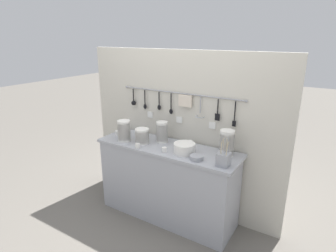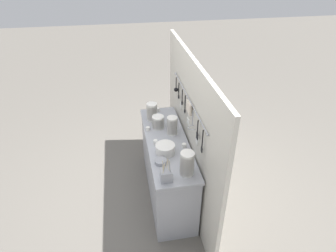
{
  "view_description": "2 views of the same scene",
  "coord_description": "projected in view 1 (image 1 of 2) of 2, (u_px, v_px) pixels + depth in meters",
  "views": [
    {
      "loc": [
        1.45,
        -2.33,
        1.96
      ],
      "look_at": [
        0.03,
        -0.04,
        1.09
      ],
      "focal_mm": 30.0,
      "sensor_mm": 36.0,
      "label": 1
    },
    {
      "loc": [
        2.67,
        -0.46,
        2.77
      ],
      "look_at": [
        -0.05,
        0.02,
        1.01
      ],
      "focal_mm": 30.0,
      "sensor_mm": 36.0,
      "label": 2
    }
  ],
  "objects": [
    {
      "name": "cup_centre",
      "position": [
        117.0,
        133.0,
        3.3
      ],
      "size": [
        0.05,
        0.05,
        0.05
      ],
      "color": "silver",
      "rests_on": "counter"
    },
    {
      "name": "steel_mixing_bowl",
      "position": [
        197.0,
        158.0,
        2.64
      ],
      "size": [
        0.13,
        0.13,
        0.04
      ],
      "color": "#93969E",
      "rests_on": "counter"
    },
    {
      "name": "cutlery_caddy",
      "position": [
        223.0,
        159.0,
        2.51
      ],
      "size": [
        0.11,
        0.11,
        0.27
      ],
      "color": "#93969E",
      "rests_on": "counter"
    },
    {
      "name": "counter",
      "position": [
        167.0,
        182.0,
        3.09
      ],
      "size": [
        1.57,
        0.48,
        0.85
      ],
      "color": "#9EA0A8",
      "rests_on": "ground"
    },
    {
      "name": "bowl_stack_back_corner",
      "position": [
        162.0,
        132.0,
        3.05
      ],
      "size": [
        0.13,
        0.13,
        0.23
      ],
      "color": "silver",
      "rests_on": "counter"
    },
    {
      "name": "cup_back_right",
      "position": [
        164.0,
        150.0,
        2.81
      ],
      "size": [
        0.05,
        0.05,
        0.05
      ],
      "color": "silver",
      "rests_on": "counter"
    },
    {
      "name": "ground_plane",
      "position": [
        167.0,
        215.0,
        3.22
      ],
      "size": [
        20.0,
        20.0,
        0.0
      ],
      "primitive_type": "plane",
      "color": "#666059"
    },
    {
      "name": "plate_stack",
      "position": [
        184.0,
        148.0,
        2.78
      ],
      "size": [
        0.22,
        0.22,
        0.1
      ],
      "color": "silver",
      "rests_on": "counter"
    },
    {
      "name": "cup_edge_far",
      "position": [
        190.0,
        143.0,
        3.0
      ],
      "size": [
        0.05,
        0.05,
        0.05
      ],
      "color": "silver",
      "rests_on": "counter"
    },
    {
      "name": "bowl_stack_wide_centre",
      "position": [
        124.0,
        131.0,
        3.08
      ],
      "size": [
        0.14,
        0.14,
        0.23
      ],
      "color": "silver",
      "rests_on": "counter"
    },
    {
      "name": "bowl_stack_nested_right",
      "position": [
        142.0,
        136.0,
        3.02
      ],
      "size": [
        0.15,
        0.15,
        0.16
      ],
      "color": "silver",
      "rests_on": "counter"
    },
    {
      "name": "bowl_stack_short_front",
      "position": [
        227.0,
        143.0,
        2.69
      ],
      "size": [
        0.14,
        0.14,
        0.26
      ],
      "color": "silver",
      "rests_on": "counter"
    },
    {
      "name": "back_wall",
      "position": [
        180.0,
        133.0,
        3.16
      ],
      "size": [
        2.37,
        0.11,
        1.83
      ],
      "color": "beige",
      "rests_on": "ground"
    },
    {
      "name": "cup_by_caddy",
      "position": [
        138.0,
        146.0,
        2.91
      ],
      "size": [
        0.05,
        0.05,
        0.05
      ],
      "color": "silver",
      "rests_on": "counter"
    }
  ]
}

